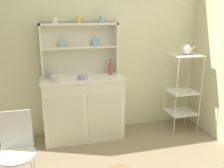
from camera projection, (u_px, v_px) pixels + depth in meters
wall_back at (93, 48)px, 3.60m from camera, size 3.84×0.05×2.50m
hutch_cabinet at (83, 108)px, 3.54m from camera, size 1.12×0.45×0.89m
hutch_shelf_unit at (79, 45)px, 3.45m from camera, size 1.04×0.18×0.71m
bakers_rack at (183, 86)px, 3.71m from camera, size 0.40×0.37×1.16m
wire_chair at (17, 146)px, 2.43m from camera, size 0.36×0.36×0.85m
cup_cream_0 at (55, 20)px, 3.23m from camera, size 0.09×0.07×0.08m
cup_gold_1 at (79, 19)px, 3.31m from camera, size 0.08×0.07×0.09m
cup_sky_2 at (102, 19)px, 3.38m from camera, size 0.09×0.07×0.09m
bowl_mixing_large at (58, 78)px, 3.25m from camera, size 0.17×0.17×0.06m
bowl_floral_medium at (83, 77)px, 3.34m from camera, size 0.14×0.14×0.06m
jam_bottle at (110, 68)px, 3.57m from camera, size 0.06×0.06×0.21m
utensil_jar at (50, 74)px, 3.37m from camera, size 0.08×0.08×0.24m
porcelain_teapot at (186, 49)px, 3.56m from camera, size 0.24×0.15×0.17m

